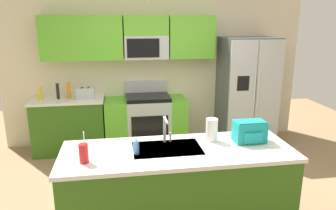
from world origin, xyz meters
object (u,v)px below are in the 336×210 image
Objects in this scene: bottle_yellow at (40,93)px; soap_dispenser at (136,147)px; paper_towel_roll at (212,130)px; drink_cup_red at (84,153)px; toaster at (86,93)px; bottle_orange at (69,91)px; pepper_mill at (58,91)px; backpack at (250,131)px; refrigerator at (247,91)px; sink_faucet at (166,127)px; range_oven at (146,121)px.

soap_dispenser is at bearing -59.75° from bottle_yellow.
drink_cup_red is at bearing -165.30° from paper_towel_roll.
toaster is at bearing 94.60° from drink_cup_red.
drink_cup_red is (0.46, -2.49, -0.04)m from bottle_orange.
bottle_yellow is at bearing 110.05° from drink_cup_red.
bottle_yellow is 2.73m from soap_dispenser.
paper_towel_roll is (1.91, -2.14, -0.01)m from pepper_mill.
paper_towel_roll is (1.47, -2.09, 0.03)m from toaster.
backpack is (1.85, -2.19, 0.03)m from toaster.
bottle_yellow is at bearing -177.22° from bottle_orange.
refrigerator reaches higher than toaster.
backpack is at bearing -111.89° from refrigerator.
bottle_orange is 2.55m from soap_dispenser.
refrigerator is 9.05× the size of bottle_yellow.
sink_faucet reaches higher than paper_towel_roll.
bottle_orange reaches higher than toaster.
toaster is at bearing -176.90° from range_oven.
backpack is (2.12, -2.25, -0.01)m from bottle_orange.
pepper_mill is at bearing 123.68° from sink_faucet.
backpack reaches higher than range_oven.
toaster is at bearing 179.59° from refrigerator.
drink_cup_red reaches higher than soap_dispenser.
range_oven is 2.65m from drink_cup_red.
toaster is 0.99× the size of sink_faucet.
drink_cup_red is at bearing -69.95° from bottle_yellow.
soap_dispenser is (0.93, -2.38, -0.06)m from bottle_orange.
sink_faucet is at bearing 23.74° from drink_cup_red.
pepper_mill is at bearing 1.82° from bottle_yellow.
bottle_yellow reaches higher than range_oven.
paper_towel_roll is (0.49, -0.01, -0.05)m from sink_faucet.
pepper_mill is (-1.40, -0.00, 0.58)m from range_oven.
refrigerator reaches higher than backpack.
sink_faucet is 0.88m from backpack.
toaster is (-0.97, -0.05, 0.55)m from range_oven.
bottle_orange is at bearing 166.75° from toaster.
drink_cup_red is (0.90, -2.47, -0.01)m from bottle_yellow.
drink_cup_red is (0.63, -2.48, -0.04)m from pepper_mill.
pepper_mill is 0.85× the size of drink_cup_red.
paper_towel_roll is (2.18, -2.13, 0.02)m from bottle_yellow.
paper_towel_roll is at bearing -48.32° from pepper_mill.
refrigerator is 2.70m from sink_faucet.
range_oven is 4.58× the size of drink_cup_red.
paper_towel_roll is 0.39m from backpack.
bottle_orange is at bearing 111.46° from soap_dispenser.
bottle_yellow is at bearing 178.98° from refrigerator.
range_oven reaches higher than toaster.
toaster is at bearing -13.25° from bottle_orange.
refrigerator reaches higher than range_oven.
refrigerator is 6.56× the size of sink_faucet.
sink_faucet is at bearing 178.57° from paper_towel_roll.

